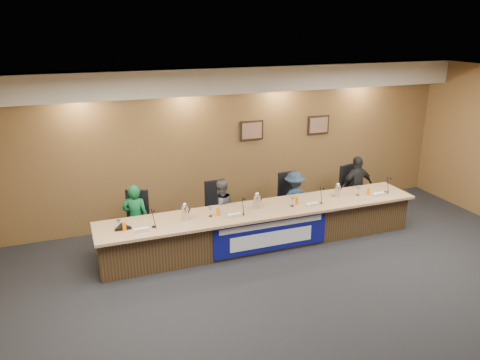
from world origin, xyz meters
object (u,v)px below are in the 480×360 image
object	(u,v)px
office_chair_d	(353,193)
panelist_d	(357,186)
carafe_mid	(257,202)
speakerphone	(123,227)
dais_body	(262,227)
office_chair_b	(219,212)
office_chair_c	(292,202)
panelist_b	(221,209)
panelist_c	(294,199)
office_chair_a	(136,224)
panelist_a	(136,218)
carafe_left	(185,213)
banner	(272,235)
carafe_right	(337,191)

from	to	relation	value
office_chair_d	panelist_d	bearing A→B (deg)	-104.18
carafe_mid	speakerphone	world-z (taller)	carafe_mid
dais_body	office_chair_b	world-z (taller)	dais_body
speakerphone	carafe_mid	bearing A→B (deg)	1.50
office_chair_c	panelist_b	bearing A→B (deg)	-178.41
panelist_c	office_chair_a	size ratio (longest dim) A/B	2.43
dais_body	office_chair_c	xyz separation A→B (m)	(0.95, 0.68, 0.13)
panelist_a	office_chair_b	xyz separation A→B (m)	(1.62, 0.10, -0.16)
panelist_c	carafe_left	world-z (taller)	panelist_c
panelist_c	office_chair_d	size ratio (longest dim) A/B	2.43
speakerphone	carafe_left	bearing A→B (deg)	-0.61
banner	carafe_right	world-z (taller)	carafe_right
banner	carafe_right	xyz separation A→B (m)	(1.61, 0.43, 0.48)
panelist_c	carafe_mid	bearing A→B (deg)	28.06
panelist_d	carafe_right	world-z (taller)	panelist_d
dais_body	panelist_a	distance (m)	2.35
banner	panelist_a	size ratio (longest dim) A/B	1.71
panelist_a	panelist_b	size ratio (longest dim) A/B	1.09
banner	panelist_d	size ratio (longest dim) A/B	1.64
office_chair_c	carafe_mid	world-z (taller)	carafe_mid
panelist_c	panelist_b	bearing A→B (deg)	0.38
office_chair_a	speakerphone	size ratio (longest dim) A/B	1.50
panelist_d	speakerphone	xyz separation A→B (m)	(-5.00, -0.62, 0.10)
banner	panelist_d	bearing A→B (deg)	22.09
office_chair_c	carafe_right	bearing A→B (deg)	-47.12
panelist_c	office_chair_d	xyz separation A→B (m)	(1.50, 0.10, -0.10)
carafe_left	carafe_right	bearing A→B (deg)	1.35
panelist_c	banner	bearing A→B (deg)	46.68
office_chair_b	carafe_mid	bearing A→B (deg)	-55.06
banner	office_chair_d	size ratio (longest dim) A/B	4.58
speakerphone	panelist_b	bearing A→B (deg)	17.89
panelist_b	panelist_c	world-z (taller)	panelist_b
panelist_d	speakerphone	bearing A→B (deg)	4.56
panelist_a	office_chair_b	world-z (taller)	panelist_a
carafe_mid	carafe_right	size ratio (longest dim) A/B	1.07
office_chair_b	carafe_left	world-z (taller)	carafe_left
panelist_b	speakerphone	distance (m)	2.03
panelist_c	carafe_mid	world-z (taller)	panelist_c
banner	office_chair_a	bearing A→B (deg)	154.18
carafe_right	banner	bearing A→B (deg)	-164.96
banner	speakerphone	size ratio (longest dim) A/B	6.88
panelist_b	office_chair_a	world-z (taller)	panelist_b
office_chair_c	speakerphone	world-z (taller)	speakerphone
office_chair_c	carafe_right	xyz separation A→B (m)	(0.66, -0.66, 0.38)
panelist_b	carafe_mid	bearing A→B (deg)	120.50
banner	carafe_left	world-z (taller)	carafe_left
panelist_d	carafe_right	bearing A→B (deg)	31.24
carafe_right	panelist_b	bearing A→B (deg)	165.95
dais_body	carafe_left	world-z (taller)	carafe_left
office_chair_c	carafe_mid	bearing A→B (deg)	-150.30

